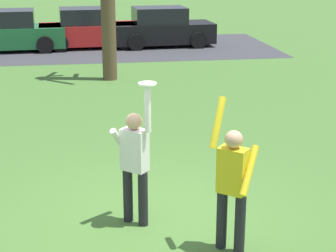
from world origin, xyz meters
name	(u,v)px	position (x,y,z in m)	size (l,w,h in m)	color
ground_plane	(153,217)	(0.00, 0.00, 0.00)	(120.00, 120.00, 0.00)	#426B2D
person_catcher	(135,159)	(-0.27, -0.15, 0.98)	(0.56, 0.55, 2.08)	black
person_defender	(232,181)	(0.88, -1.10, 0.98)	(0.65, 0.65, 2.05)	black
frisbee_disc	(147,84)	(-0.10, -0.29, 2.09)	(0.24, 0.24, 0.02)	white
parked_car_green	(10,32)	(-3.70, 15.28, 0.73)	(4.19, 2.21, 1.59)	#1E6633
parked_car_red	(90,29)	(-0.60, 15.63, 0.73)	(4.19, 2.21, 1.59)	red
parked_car_black	(162,28)	(2.37, 15.52, 0.73)	(4.19, 2.21, 1.59)	black
parking_strip	(85,49)	(-0.82, 15.26, 0.00)	(15.28, 6.40, 0.01)	#38383D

